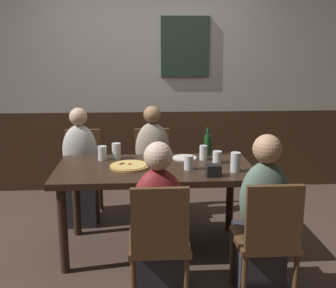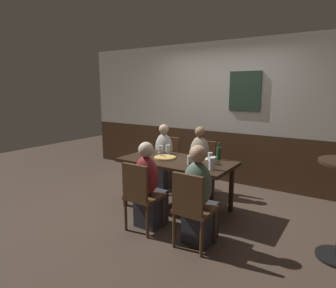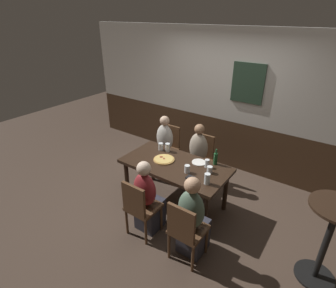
{
  "view_description": "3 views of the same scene",
  "coord_description": "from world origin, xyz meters",
  "views": [
    {
      "loc": [
        -0.1,
        -3.31,
        1.71
      ],
      "look_at": [
        0.1,
        -0.09,
        0.95
      ],
      "focal_mm": 44.63,
      "sensor_mm": 36.0,
      "label": 1
    },
    {
      "loc": [
        2.14,
        -3.43,
        1.75
      ],
      "look_at": [
        -0.11,
        -0.06,
        0.97
      ],
      "focal_mm": 30.94,
      "sensor_mm": 36.0,
      "label": 2
    },
    {
      "loc": [
        1.92,
        -2.87,
        2.8
      ],
      "look_at": [
        -0.09,
        -0.05,
        1.07
      ],
      "focal_mm": 28.41,
      "sensor_mm": 36.0,
      "label": 3
    }
  ],
  "objects": [
    {
      "name": "person_right_near",
      "position": [
        0.71,
        -0.67,
        0.49
      ],
      "size": [
        0.34,
        0.37,
        1.15
      ],
      "color": "#2D2D38",
      "rests_on": "ground_plane"
    },
    {
      "name": "person_left_far",
      "position": [
        -0.71,
        0.67,
        0.47
      ],
      "size": [
        0.34,
        0.37,
        1.14
      ],
      "color": "#2D2D38",
      "rests_on": "ground_plane"
    },
    {
      "name": "condiment_caddy",
      "position": [
        0.44,
        -0.28,
        0.79
      ],
      "size": [
        0.11,
        0.09,
        0.09
      ],
      "primitive_type": "cube",
      "color": "black",
      "rests_on": "dining_table"
    },
    {
      "name": "chair_mid_near",
      "position": [
        0.0,
        -0.83,
        0.5
      ],
      "size": [
        0.4,
        0.4,
        0.88
      ],
      "color": "#513521",
      "rests_on": "ground_plane"
    },
    {
      "name": "person_mid_near",
      "position": [
        0.0,
        -0.67,
        0.47
      ],
      "size": [
        0.34,
        0.37,
        1.11
      ],
      "color": "#2D2D38",
      "rests_on": "ground_plane"
    },
    {
      "name": "dining_table",
      "position": [
        0.0,
        0.0,
        0.65
      ],
      "size": [
        1.62,
        0.83,
        0.74
      ],
      "color": "black",
      "rests_on": "ground_plane"
    },
    {
      "name": "wall_back",
      "position": [
        0.0,
        1.65,
        1.3
      ],
      "size": [
        6.4,
        0.13,
        2.6
      ],
      "color": "#3D2819",
      "rests_on": "ground_plane"
    },
    {
      "name": "beer_glass_half",
      "position": [
        0.27,
        -0.09,
        0.79
      ],
      "size": [
        0.08,
        0.08,
        0.12
      ],
      "color": "silver",
      "rests_on": "dining_table"
    },
    {
      "name": "highball_clear",
      "position": [
        0.54,
        0.08,
        0.78
      ],
      "size": [
        0.08,
        0.08,
        0.1
      ],
      "color": "silver",
      "rests_on": "dining_table"
    },
    {
      "name": "beer_glass_tall",
      "position": [
        -0.45,
        0.24,
        0.79
      ],
      "size": [
        0.08,
        0.08,
        0.12
      ],
      "color": "silver",
      "rests_on": "dining_table"
    },
    {
      "name": "chair_right_near",
      "position": [
        0.71,
        -0.83,
        0.5
      ],
      "size": [
        0.4,
        0.4,
        0.88
      ],
      "color": "#513521",
      "rests_on": "ground_plane"
    },
    {
      "name": "pint_glass_amber",
      "position": [
        0.63,
        -0.18,
        0.81
      ],
      "size": [
        0.08,
        0.08,
        0.16
      ],
      "color": "silver",
      "rests_on": "dining_table"
    },
    {
      "name": "pint_glass_pale",
      "position": [
        0.43,
        0.2,
        0.8
      ],
      "size": [
        0.07,
        0.07,
        0.13
      ],
      "color": "silver",
      "rests_on": "dining_table"
    },
    {
      "name": "chair_left_far",
      "position": [
        -0.71,
        0.83,
        0.5
      ],
      "size": [
        0.4,
        0.4,
        0.88
      ],
      "color": "#513521",
      "rests_on": "ground_plane"
    },
    {
      "name": "pizza",
      "position": [
        -0.21,
        0.0,
        0.75
      ],
      "size": [
        0.33,
        0.33,
        0.03
      ],
      "color": "tan",
      "rests_on": "dining_table"
    },
    {
      "name": "ground_plane",
      "position": [
        0.0,
        0.0,
        0.0
      ],
      "size": [
        12.0,
        12.0,
        0.0
      ],
      "primitive_type": "plane",
      "color": "#423328"
    },
    {
      "name": "chair_mid_far",
      "position": [
        0.0,
        0.83,
        0.5
      ],
      "size": [
        0.4,
        0.4,
        0.88
      ],
      "color": "#513521",
      "rests_on": "ground_plane"
    },
    {
      "name": "plate_white_large",
      "position": [
        0.27,
        0.24,
        0.75
      ],
      "size": [
        0.21,
        0.21,
        0.01
      ],
      "primitive_type": "cylinder",
      "color": "white",
      "rests_on": "dining_table"
    },
    {
      "name": "tumbler_water",
      "position": [
        -0.33,
        0.27,
        0.8
      ],
      "size": [
        0.08,
        0.08,
        0.14
      ],
      "color": "silver",
      "rests_on": "dining_table"
    },
    {
      "name": "beer_bottle_green",
      "position": [
        0.49,
        0.35,
        0.84
      ],
      "size": [
        0.06,
        0.06,
        0.25
      ],
      "color": "#194723",
      "rests_on": "dining_table"
    },
    {
      "name": "person_mid_far",
      "position": [
        -0.0,
        0.67,
        0.48
      ],
      "size": [
        0.34,
        0.37,
        1.15
      ],
      "color": "#2D2D38",
      "rests_on": "ground_plane"
    }
  ]
}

